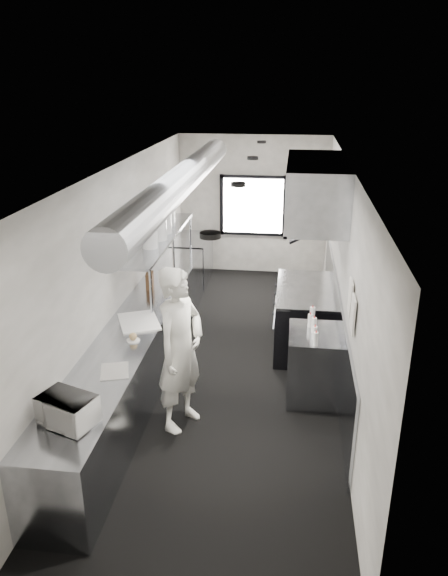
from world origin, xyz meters
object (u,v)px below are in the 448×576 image
(knife_block, at_px, (150,281))
(plate_stack_b, at_px, (158,228))
(small_plate, at_px, (133,340))
(deli_tub_a, at_px, (61,401))
(exhaust_hood, at_px, (315,190))
(squeeze_bottle_d, at_px, (310,321))
(pass_shelf, at_px, (161,238))
(plate_stack_a, at_px, (150,239))
(squeeze_bottle_e, at_px, (312,314))
(far_work_table, at_px, (191,260))
(squeeze_bottle_b, at_px, (315,333))
(line_cook, at_px, (180,350))
(prep_counter, at_px, (141,347))
(plate_stack_c, at_px, (164,222))
(microwave, at_px, (67,410))
(cutting_board, at_px, (139,322))
(bottle_station, at_px, (313,365))
(deli_tub_b, at_px, (69,395))
(squeeze_bottle_a, at_px, (316,339))
(plate_stack_d, at_px, (167,213))
(range, at_px, (304,317))
(squeeze_bottle_c, at_px, (314,325))

(knife_block, relative_size, plate_stack_b, 0.71)
(small_plate, bearing_deg, deli_tub_a, -102.57)
(exhaust_hood, relative_size, squeeze_bottle_d, 12.64)
(pass_shelf, xyz_separation_m, plate_stack_a, (-0.00, -0.61, 0.17))
(deli_tub_a, distance_m, squeeze_bottle_e, 3.31)
(pass_shelf, height_order, far_work_table, pass_shelf)
(far_work_table, height_order, squeeze_bottle_b, squeeze_bottle_b)
(deli_tub_a, bearing_deg, squeeze_bottle_e, 42.34)
(plate_stack_a, bearing_deg, squeeze_bottle_e, -18.29)
(line_cook, xyz_separation_m, squeeze_bottle_b, (1.52, 0.61, 0.01))
(squeeze_bottle_d, bearing_deg, exhaust_hood, 89.26)
(prep_counter, distance_m, far_work_table, 3.70)
(far_work_table, xyz_separation_m, squeeze_bottle_e, (2.26, -3.57, 0.55))
(plate_stack_b, xyz_separation_m, squeeze_bottle_e, (2.29, -1.19, -0.74))
(pass_shelf, height_order, plate_stack_c, plate_stack_c)
(far_work_table, xyz_separation_m, small_plate, (0.12, -4.40, 0.46))
(deli_tub_a, relative_size, small_plate, 0.81)
(microwave, bearing_deg, cutting_board, 108.57)
(squeeze_bottle_b, bearing_deg, plate_stack_a, 151.29)
(bottle_station, height_order, deli_tub_b, deli_tub_b)
(far_work_table, bearing_deg, plate_stack_a, -90.90)
(deli_tub_b, relative_size, squeeze_bottle_b, 0.92)
(exhaust_hood, distance_m, far_work_table, 3.88)
(microwave, height_order, squeeze_bottle_a, microwave)
(prep_counter, distance_m, plate_stack_d, 2.51)
(plate_stack_a, height_order, squeeze_bottle_b, plate_stack_a)
(line_cook, relative_size, plate_stack_b, 5.75)
(line_cook, height_order, cutting_board, line_cook)
(deli_tub_b, relative_size, knife_block, 0.64)
(pass_shelf, relative_size, squeeze_bottle_b, 17.86)
(squeeze_bottle_d, bearing_deg, plate_stack_a, 157.84)
(small_plate, bearing_deg, plate_stack_b, 94.31)
(range, bearing_deg, plate_stack_b, 176.88)
(exhaust_hood, bearing_deg, squeeze_bottle_c, -88.85)
(range, height_order, squeeze_bottle_e, squeeze_bottle_e)
(line_cook, xyz_separation_m, plate_stack_c, (-0.78, 2.67, 0.77))
(line_cook, relative_size, squeeze_bottle_e, 9.76)
(microwave, distance_m, cutting_board, 2.19)
(plate_stack_b, bearing_deg, bottle_station, -33.16)
(prep_counter, bearing_deg, plate_stack_b, 91.20)
(microwave, distance_m, small_plate, 1.68)
(small_plate, xyz_separation_m, plate_stack_a, (-0.17, 1.59, 0.79))
(far_work_table, height_order, plate_stack_a, plate_stack_a)
(range, xyz_separation_m, plate_stack_d, (-2.26, 0.94, 1.30))
(squeeze_bottle_c, bearing_deg, knife_block, 153.46)
(squeeze_bottle_d, bearing_deg, squeeze_bottle_e, 79.24)
(microwave, xyz_separation_m, plate_stack_b, (-0.03, 3.69, 0.70))
(squeeze_bottle_c, bearing_deg, cutting_board, -179.82)
(small_plate, bearing_deg, plate_stack_c, 93.61)
(microwave, distance_m, plate_stack_b, 3.76)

